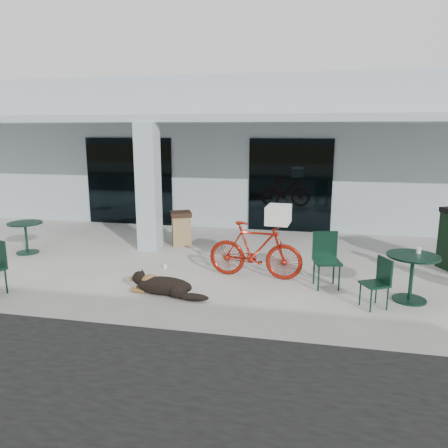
% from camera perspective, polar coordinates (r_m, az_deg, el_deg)
% --- Properties ---
extents(ground, '(80.00, 80.00, 0.00)m').
position_cam_1_polar(ground, '(8.69, -5.78, -7.69)').
color(ground, beige).
rests_on(ground, ground).
extents(building, '(22.00, 7.00, 4.50)m').
position_cam_1_polar(building, '(16.48, 3.12, 9.81)').
color(building, '#A7B4BE').
rests_on(building, ground).
extents(storefront_glass_left, '(2.80, 0.06, 2.70)m').
position_cam_1_polar(storefront_glass_left, '(14.07, -12.26, 5.45)').
color(storefront_glass_left, black).
rests_on(storefront_glass_left, ground).
extents(storefront_glass_right, '(2.40, 0.06, 2.70)m').
position_cam_1_polar(storefront_glass_right, '(12.87, 8.61, 4.97)').
color(storefront_glass_right, black).
rests_on(storefront_glass_right, ground).
extents(column, '(0.50, 0.50, 3.12)m').
position_cam_1_polar(column, '(10.93, -9.84, 4.76)').
color(column, '#A7B4BE').
rests_on(column, ground).
extents(overhang, '(22.00, 2.80, 0.18)m').
position_cam_1_polar(overhang, '(11.65, -0.64, 13.52)').
color(overhang, '#A7B4BE').
rests_on(overhang, column).
extents(bicycle, '(1.95, 0.67, 1.15)m').
position_cam_1_polar(bicycle, '(8.83, 4.10, -3.42)').
color(bicycle, maroon).
rests_on(bicycle, ground).
extents(laundry_basket, '(0.48, 0.63, 0.35)m').
position_cam_1_polar(laundry_basket, '(8.58, 7.12, 1.22)').
color(laundry_basket, white).
rests_on(laundry_basket, bicycle).
extents(dog, '(1.24, 0.58, 0.40)m').
position_cam_1_polar(dog, '(8.06, -7.77, -7.88)').
color(dog, black).
rests_on(dog, ground).
extents(cup_near_dog, '(0.09, 0.09, 0.10)m').
position_cam_1_polar(cup_near_dog, '(9.60, -7.71, -5.48)').
color(cup_near_dog, white).
rests_on(cup_near_dog, ground).
extents(cafe_table_near, '(1.08, 1.08, 0.76)m').
position_cam_1_polar(cafe_table_near, '(11.62, -24.41, -1.66)').
color(cafe_table_near, '#113222').
rests_on(cafe_table_near, ground).
extents(cafe_table_far, '(1.13, 1.13, 0.83)m').
position_cam_1_polar(cafe_table_far, '(8.34, 23.26, -6.51)').
color(cafe_table_far, '#113222').
rests_on(cafe_table_far, ground).
extents(cafe_chair_far_a, '(0.58, 0.62, 1.05)m').
position_cam_1_polar(cafe_chair_far_a, '(8.49, 13.30, -4.71)').
color(cafe_chair_far_a, '#113222').
rests_on(cafe_chair_far_a, ground).
extents(cafe_chair_far_b, '(0.56, 0.54, 0.86)m').
position_cam_1_polar(cafe_chair_far_b, '(7.80, 19.06, -7.35)').
color(cafe_chair_far_b, '#113222').
rests_on(cafe_chair_far_b, ground).
extents(cup_on_table, '(0.10, 0.10, 0.11)m').
position_cam_1_polar(cup_on_table, '(8.37, 24.08, -3.16)').
color(cup_on_table, white).
rests_on(cup_on_table, cafe_table_far).
extents(trash_receptacle, '(0.68, 0.68, 0.88)m').
position_cam_1_polar(trash_receptacle, '(11.37, -5.61, -0.57)').
color(trash_receptacle, olive).
rests_on(trash_receptacle, ground).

